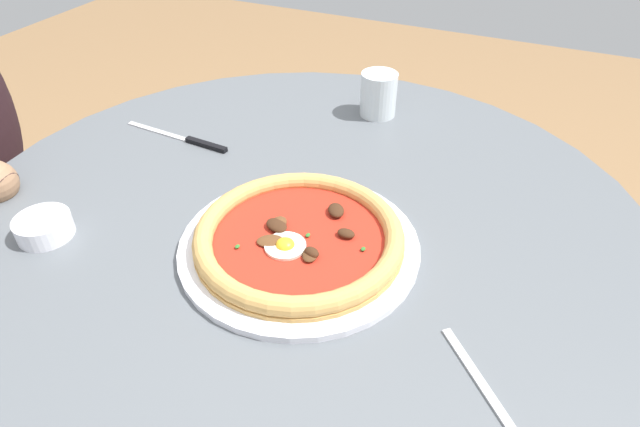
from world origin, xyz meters
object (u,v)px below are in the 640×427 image
(fork_utensil, at_px, (484,388))
(dining_table, at_px, (300,291))
(steak_knife, at_px, (190,140))
(ramekin_capers, at_px, (44,226))
(water_glass, at_px, (378,97))
(pizza_on_plate, at_px, (299,239))

(fork_utensil, bearing_deg, dining_table, 58.86)
(steak_knife, relative_size, fork_utensil, 1.78)
(steak_knife, distance_m, ramekin_capers, 0.30)
(dining_table, height_order, fork_utensil, fork_utensil)
(steak_knife, bearing_deg, water_glass, -48.31)
(dining_table, distance_m, pizza_on_plate, 0.19)
(pizza_on_plate, distance_m, water_glass, 0.41)
(fork_utensil, bearing_deg, ramekin_capers, 90.32)
(water_glass, bearing_deg, fork_utensil, -149.98)
(pizza_on_plate, distance_m, steak_knife, 0.35)
(dining_table, relative_size, pizza_on_plate, 3.17)
(steak_knife, bearing_deg, ramekin_capers, 173.80)
(steak_knife, relative_size, ramekin_capers, 2.91)
(dining_table, relative_size, ramekin_capers, 13.46)
(water_glass, distance_m, fork_utensil, 0.61)
(water_glass, height_order, ramekin_capers, water_glass)
(fork_utensil, bearing_deg, water_glass, 30.02)
(pizza_on_plate, distance_m, ramekin_capers, 0.36)
(steak_knife, bearing_deg, dining_table, -112.12)
(water_glass, bearing_deg, steak_knife, 131.69)
(pizza_on_plate, relative_size, ramekin_capers, 4.25)
(fork_utensil, bearing_deg, pizza_on_plate, 66.57)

